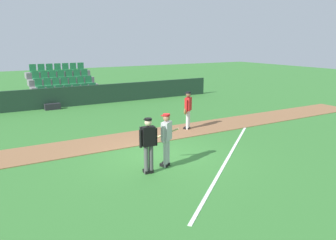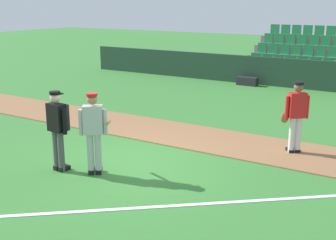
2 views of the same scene
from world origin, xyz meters
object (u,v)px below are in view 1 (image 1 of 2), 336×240
runner_red_jersey (188,109)px  equipment_bag (53,107)px  batter_grey_jersey (166,138)px  umpire_home_plate (148,142)px

runner_red_jersey → equipment_bag: runner_red_jersey is taller
batter_grey_jersey → equipment_bag: (-1.18, 11.51, -0.79)m
umpire_home_plate → runner_red_jersey: (3.99, 3.80, -0.04)m
umpire_home_plate → equipment_bag: umpire_home_plate is taller
equipment_bag → runner_red_jersey: bearing=-61.1°
runner_red_jersey → equipment_bag: 9.11m
umpire_home_plate → equipment_bag: 11.78m
umpire_home_plate → runner_red_jersey: same height
batter_grey_jersey → runner_red_jersey: 4.78m
umpire_home_plate → batter_grey_jersey: bearing=17.1°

